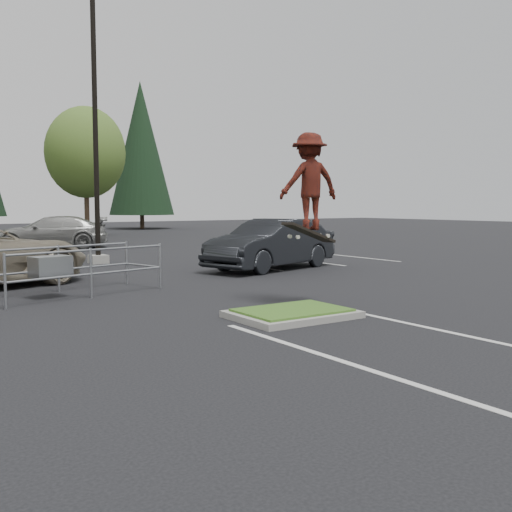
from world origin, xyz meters
TOP-DOWN VIEW (x-y plane):
  - ground at (0.00, 0.00)m, footprint 120.00×120.00m
  - grass_median at (0.00, 0.00)m, footprint 2.20×1.60m
  - stall_lines at (-1.35, 6.02)m, footprint 22.62×17.60m
  - light_pole at (0.50, 12.00)m, footprint 0.70×0.60m
  - decid_c at (5.99, 29.83)m, footprint 5.12×5.12m
  - conif_c at (14.00, 39.50)m, footprint 5.50×5.50m
  - cart_corral at (-2.94, 4.91)m, footprint 4.21×2.36m
  - skateboarder at (1.20, 1.00)m, footprint 1.41×0.97m
  - car_r_charc at (4.50, 7.00)m, footprint 5.22×3.05m
  - car_far_silver at (1.21, 20.40)m, footprint 5.72×3.77m

SIDE VIEW (x-z plane):
  - ground at x=0.00m, z-range 0.00..0.00m
  - stall_lines at x=-1.35m, z-range 0.00..0.01m
  - grass_median at x=0.00m, z-range 0.00..0.16m
  - cart_corral at x=-2.94m, z-range 0.14..1.28m
  - car_far_silver at x=1.21m, z-range 0.00..1.54m
  - car_r_charc at x=4.50m, z-range 0.00..1.63m
  - skateboarder at x=1.20m, z-range 1.41..3.70m
  - light_pole at x=0.50m, z-range -0.50..9.62m
  - decid_c at x=5.99m, z-range 1.06..9.45m
  - conif_c at x=14.00m, z-range 0.60..13.10m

